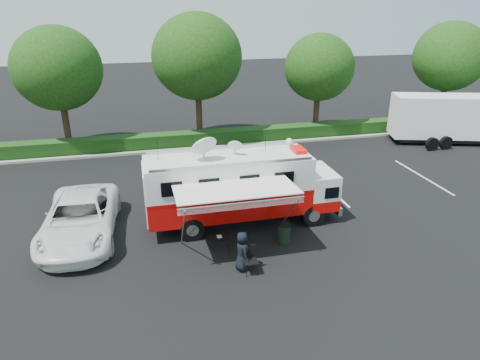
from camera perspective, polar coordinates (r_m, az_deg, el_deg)
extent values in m
plane|color=black|center=(19.73, 0.34, -5.65)|extent=(120.00, 120.00, 0.00)
cube|color=#9E998E|center=(30.49, 2.70, 4.85)|extent=(60.00, 0.35, 0.15)
cube|color=black|center=(31.19, 2.25, 6.08)|extent=(60.00, 1.20, 1.00)
cylinder|color=black|center=(31.09, -22.27, 7.61)|extent=(0.44, 0.44, 4.40)
ellipsoid|color=#14380F|center=(30.51, -23.18, 13.51)|extent=(5.63, 5.63, 5.35)
cylinder|color=black|center=(30.95, -5.50, 9.50)|extent=(0.44, 0.44, 4.80)
ellipsoid|color=#14380F|center=(30.36, -5.76, 16.05)|extent=(6.14, 6.14, 5.84)
cylinder|color=black|center=(33.47, 10.16, 9.54)|extent=(0.44, 0.44, 4.00)
ellipsoid|color=#14380F|center=(32.95, 10.52, 14.56)|extent=(5.12, 5.12, 4.86)
cylinder|color=black|center=(39.10, 25.40, 9.89)|extent=(0.44, 0.44, 4.40)
ellipsoid|color=#14380F|center=(38.64, 26.21, 14.58)|extent=(5.63, 5.63, 5.35)
cube|color=silver|center=(22.07, -18.27, -3.65)|extent=(0.12, 5.50, 0.01)
cube|color=silver|center=(22.26, -2.76, -2.23)|extent=(0.12, 5.50, 0.01)
cube|color=silver|center=(23.99, 11.45, -0.79)|extent=(0.12, 5.50, 0.01)
cube|color=silver|center=(26.98, 23.12, 0.44)|extent=(0.12, 5.50, 0.01)
cube|color=black|center=(19.49, 0.35, -4.31)|extent=(8.08, 1.31, 0.28)
cylinder|color=black|center=(19.50, 9.72, -4.65)|extent=(1.03, 0.30, 1.03)
cylinder|color=black|center=(21.21, 7.58, -2.19)|extent=(1.03, 0.30, 1.03)
cylinder|color=black|center=(18.21, -6.39, -6.52)|extent=(1.03, 0.30, 1.03)
cylinder|color=black|center=(20.03, -7.18, -3.72)|extent=(1.03, 0.30, 1.03)
cube|color=silver|center=(20.81, 11.86, -2.86)|extent=(0.19, 2.35, 0.38)
cube|color=silver|center=(20.17, 10.24, -0.79)|extent=(1.31, 2.35, 1.60)
cube|color=#C00A07|center=(20.39, 10.14, -2.24)|extent=(1.33, 2.37, 0.52)
cube|color=black|center=(20.30, 11.88, 0.11)|extent=(0.11, 2.05, 0.66)
cube|color=#C00A07|center=(19.05, -1.57, -2.63)|extent=(7.14, 2.35, 1.13)
cube|color=#C00A07|center=(18.82, -1.59, -1.07)|extent=(7.16, 2.37, 0.09)
cube|color=silver|center=(18.55, -1.61, 0.92)|extent=(7.14, 2.35, 1.31)
cube|color=silver|center=(18.30, -1.64, 2.95)|extent=(7.14, 2.35, 0.08)
cube|color=#CC0505|center=(19.13, 7.77, 4.04)|extent=(0.52, 0.89, 0.15)
sphere|color=silver|center=(19.91, 6.58, 5.12)|extent=(0.32, 0.32, 0.32)
ellipsoid|color=silver|center=(17.78, -4.83, 4.55)|extent=(1.13, 1.13, 0.34)
ellipsoid|color=silver|center=(18.40, -0.63, 4.64)|extent=(0.66, 0.66, 0.19)
cylinder|color=black|center=(18.17, -10.94, 3.98)|extent=(0.02, 0.02, 0.94)
cylinder|color=black|center=(18.28, -6.23, 4.38)|extent=(0.02, 0.02, 0.94)
cylinder|color=black|center=(18.92, 3.42, 5.10)|extent=(0.02, 0.02, 0.94)
cube|color=silver|center=(16.34, -0.58, -1.25)|extent=(4.69, 2.25, 0.20)
cube|color=red|center=(15.44, 0.35, -3.43)|extent=(4.69, 0.04, 0.26)
cylinder|color=#B2B2B7|center=(15.37, 0.37, -3.09)|extent=(4.69, 0.07, 0.07)
cylinder|color=#B2B2B7|center=(16.60, -7.62, -6.41)|extent=(0.05, 2.44, 2.71)
cylinder|color=#B2B2B7|center=(17.42, 6.25, -4.87)|extent=(0.05, 2.44, 2.71)
imported|color=white|center=(19.79, -20.23, -7.08)|extent=(3.19, 6.41, 1.75)
imported|color=black|center=(16.51, 0.27, -11.80)|extent=(0.61, 0.83, 1.57)
cube|color=black|center=(17.31, -2.58, -7.66)|extent=(0.76, 0.54, 0.04)
cylinder|color=black|center=(17.26, -3.45, -8.97)|extent=(0.02, 0.02, 0.62)
cylinder|color=black|center=(17.58, -3.68, -8.33)|extent=(0.02, 0.02, 0.62)
cylinder|color=black|center=(17.36, -1.43, -8.73)|extent=(0.02, 0.02, 0.62)
cylinder|color=black|center=(17.68, -1.70, -8.10)|extent=(0.02, 0.02, 0.62)
cube|color=silver|center=(17.34, -2.77, -7.54)|extent=(0.19, 0.26, 0.01)
cube|color=black|center=(16.02, 1.45, -10.81)|extent=(0.53, 0.53, 0.05)
cube|color=black|center=(16.08, 1.23, -9.49)|extent=(0.51, 0.07, 0.56)
cylinder|color=black|center=(15.96, 0.91, -12.06)|extent=(0.02, 0.02, 0.51)
cylinder|color=black|center=(16.28, 0.55, -11.27)|extent=(0.02, 0.02, 0.51)
cylinder|color=black|center=(16.05, 2.35, -11.86)|extent=(0.02, 0.02, 0.51)
cylinder|color=black|center=(16.37, 1.95, -11.08)|extent=(0.02, 0.02, 0.51)
cylinder|color=black|center=(18.12, 5.92, -7.09)|extent=(0.51, 0.51, 0.79)
cylinder|color=black|center=(17.92, 5.97, -5.93)|extent=(0.55, 0.55, 0.04)
cube|color=white|center=(34.63, 28.48, 7.45)|extent=(11.09, 5.33, 2.91)
cube|color=black|center=(35.01, 28.01, 4.95)|extent=(10.15, 4.81, 0.27)
cylinder|color=black|center=(31.96, 24.23, 4.40)|extent=(0.91, 0.27, 0.91)
cylinder|color=black|center=(33.48, 22.23, 5.48)|extent=(0.91, 0.27, 0.91)
cylinder|color=black|center=(32.62, 25.76, 4.48)|extent=(0.91, 0.27, 0.91)
cylinder|color=black|center=(34.12, 23.74, 5.54)|extent=(0.91, 0.27, 0.91)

